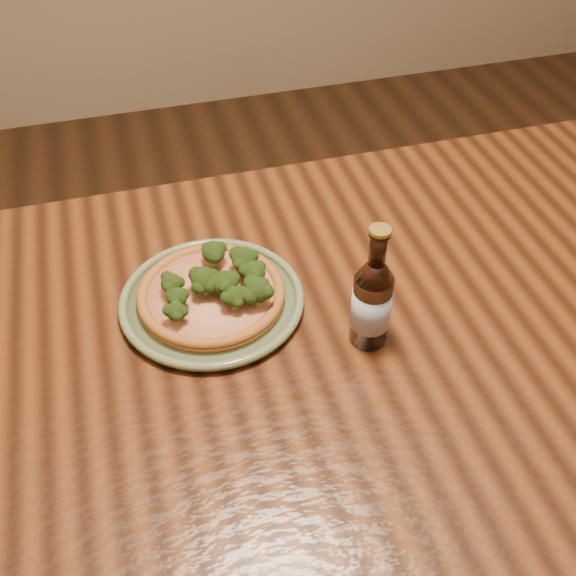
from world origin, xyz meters
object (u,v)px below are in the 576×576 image
object	(u,v)px
table	(388,355)
beer_bottle	(372,301)
plate	(212,300)
pizza	(213,291)

from	to	relation	value
table	beer_bottle	bearing A→B (deg)	-151.19
beer_bottle	table	bearing A→B (deg)	29.15
table	plate	world-z (taller)	plate
pizza	beer_bottle	bearing A→B (deg)	-32.39
table	plate	distance (m)	0.30
plate	beer_bottle	xyz separation A→B (m)	(0.21, -0.13, 0.07)
beer_bottle	plate	bearing A→B (deg)	148.17
table	plate	xyz separation A→B (m)	(-0.27, 0.10, 0.10)
plate	pizza	xyz separation A→B (m)	(0.00, -0.00, 0.02)
table	pizza	size ratio (longest dim) A/B	6.95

